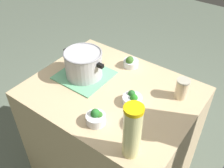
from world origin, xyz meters
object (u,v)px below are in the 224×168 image
at_px(cooking_pot, 84,63).
at_px(lemonade_pitcher, 132,131).
at_px(broccoli_bowl_front, 132,99).
at_px(broccoli_bowl_center, 130,62).
at_px(mason_jar, 182,89).
at_px(broccoli_bowl_back, 96,118).

relative_size(cooking_pot, lemonade_pitcher, 1.05).
height_order(broccoli_bowl_front, broccoli_bowl_center, broccoli_bowl_center).
height_order(cooking_pot, broccoli_bowl_center, cooking_pot).
height_order(cooking_pot, broccoli_bowl_front, cooking_pot).
relative_size(broccoli_bowl_front, broccoli_bowl_center, 1.11).
distance_m(lemonade_pitcher, broccoli_bowl_front, 0.36).
height_order(cooking_pot, lemonade_pitcher, lemonade_pitcher).
distance_m(cooking_pot, mason_jar, 0.62).
distance_m(mason_jar, broccoli_bowl_back, 0.53).
xyz_separation_m(cooking_pot, mason_jar, (0.59, 0.18, -0.03)).
bearing_deg(broccoli_bowl_back, lemonade_pitcher, -11.65).
bearing_deg(broccoli_bowl_back, broccoli_bowl_front, 72.84).
bearing_deg(broccoli_bowl_center, broccoli_bowl_back, -76.08).
distance_m(lemonade_pitcher, broccoli_bowl_center, 0.71).
xyz_separation_m(lemonade_pitcher, broccoli_bowl_center, (-0.38, 0.58, -0.12)).
distance_m(broccoli_bowl_center, broccoli_bowl_back, 0.55).
xyz_separation_m(broccoli_bowl_front, broccoli_bowl_back, (-0.07, -0.24, 0.01)).
bearing_deg(mason_jar, lemonade_pitcher, -92.80).
bearing_deg(lemonade_pitcher, cooking_pot, 150.45).
bearing_deg(broccoli_bowl_center, broccoli_bowl_front, -55.30).
bearing_deg(cooking_pot, broccoli_bowl_back, -40.55).
bearing_deg(broccoli_bowl_back, broccoli_bowl_center, 103.92).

